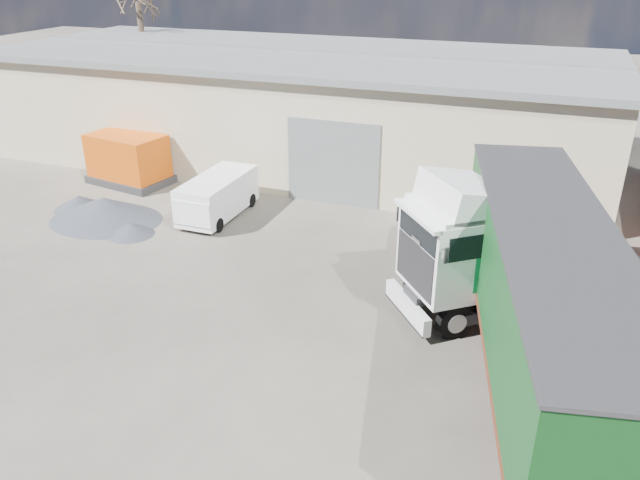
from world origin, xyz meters
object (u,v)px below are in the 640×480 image
(box_trailer, at_px, (544,287))
(orange_skip, at_px, (129,162))
(tractor_unit, at_px, (477,256))
(panel_van, at_px, (216,198))

(box_trailer, distance_m, orange_skip, 20.32)
(tractor_unit, bearing_deg, panel_van, -147.69)
(box_trailer, bearing_deg, panel_van, 141.41)
(panel_van, distance_m, orange_skip, 6.24)
(tractor_unit, distance_m, orange_skip, 17.55)
(tractor_unit, height_order, orange_skip, tractor_unit)
(tractor_unit, xyz_separation_m, panel_van, (-10.68, 3.66, -0.98))
(box_trailer, bearing_deg, tractor_unit, 113.15)
(box_trailer, relative_size, panel_van, 3.20)
(tractor_unit, relative_size, orange_skip, 1.63)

